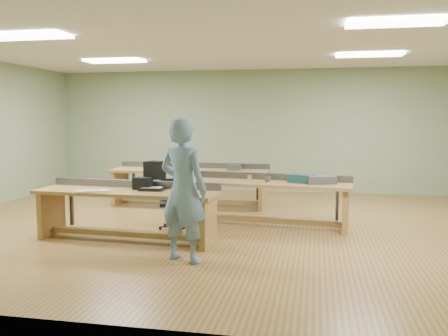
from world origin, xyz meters
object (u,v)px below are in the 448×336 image
Objects in this scene: workbench_front at (127,203)px; parts_bin_teal at (302,178)px; camera_bag at (143,183)px; laptop_base at (152,189)px; workbench_back at (190,178)px; drinks_can at (250,179)px; person at (183,190)px; task_chair at (172,210)px; parts_bin_grey at (321,180)px; mug at (267,179)px; workbench_mid at (267,193)px.

workbench_front is 2.86m from parts_bin_teal.
laptop_base is at bearing -6.15° from camera_bag.
drinks_can is at bearing -48.64° from workbench_back.
workbench_front is 1.52× the size of person.
workbench_front reaches higher than task_chair.
task_chair is 2.49m from parts_bin_grey.
mug is at bearing 19.26° from drinks_can.
laptop_base is 1.73m from drinks_can.
workbench_back reaches higher than task_chair.
drinks_can is (1.45, 1.12, -0.03)m from camera_bag.
parts_bin_grey is at bearing 31.14° from camera_bag.
workbench_mid is at bearing 35.38° from laptop_base.
workbench_back is 9.32× the size of laptop_base.
workbench_back is 29.34× the size of mug.
workbench_mid is 2.03m from laptop_base.
drinks_can reaches higher than workbench_back.
workbench_front is at bearing -143.73° from drinks_can.
workbench_front is at bearing -173.55° from laptop_base.
parts_bin_grey is (2.61, 1.18, -0.03)m from camera_bag.
mug is (0.84, 2.18, -0.12)m from person.
camera_bag is 2.86m from parts_bin_grey.
mug is at bearing 41.93° from camera_bag.
workbench_back is 2.28m from drinks_can.
camera_bag is (-0.90, 0.96, -0.07)m from person.
parts_bin_grey reaches higher than workbench_mid.
workbench_back is 3.13m from parts_bin_grey.
workbench_back reaches higher than laptop_base.
parts_bin_teal is (2.14, 1.28, 0.05)m from laptop_base.
parts_bin_teal reaches higher than workbench_back.
parts_bin_teal is 0.84× the size of parts_bin_grey.
workbench_front is 2.07m from drinks_can.
workbench_front is 10.31× the size of camera_bag.
parts_bin_teal reaches higher than drinks_can.
laptop_base is at bearing -141.48° from mug.
person reaches higher than workbench_mid.
person is at bearing -54.54° from laptop_base.
parts_bin_grey is at bearing -12.99° from parts_bin_teal.
mug is at bearing -177.05° from parts_bin_teal.
person reaches higher than camera_bag.
drinks_can is at bearing -85.91° from person.
workbench_front is 3.10m from parts_bin_grey.
workbench_front is 0.99m from task_chair.
laptop_base is (0.20, -2.86, 0.20)m from workbench_back.
parts_bin_grey is (2.65, -1.65, 0.25)m from workbench_back.
mug is 0.96× the size of drinks_can.
workbench_mid and workbench_back have the same top height.
workbench_mid is at bearing 20.46° from drinks_can.
workbench_mid is at bearing 84.25° from mug.
drinks_can reaches higher than task_chair.
task_chair is (-1.53, -0.46, -0.26)m from workbench_mid.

